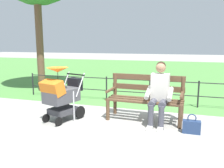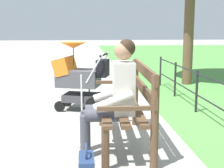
{
  "view_description": "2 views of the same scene",
  "coord_description": "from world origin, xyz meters",
  "px_view_note": "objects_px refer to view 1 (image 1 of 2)",
  "views": [
    {
      "loc": [
        -1.48,
        4.73,
        1.65
      ],
      "look_at": [
        -0.01,
        0.04,
        0.77
      ],
      "focal_mm": 37.2,
      "sensor_mm": 36.0,
      "label": 1
    },
    {
      "loc": [
        -4.45,
        0.45,
        1.4
      ],
      "look_at": [
        0.02,
        0.03,
        0.61
      ],
      "focal_mm": 51.93,
      "sensor_mm": 36.0,
      "label": 2
    }
  ],
  "objects_px": {
    "handbag": "(191,126)",
    "person_on_bench": "(159,92)",
    "park_bench": "(146,96)",
    "stroller": "(61,93)"
  },
  "relations": [
    {
      "from": "park_bench",
      "to": "person_on_bench",
      "type": "xyz_separation_m",
      "value": [
        -0.31,
        0.22,
        0.15
      ]
    },
    {
      "from": "park_bench",
      "to": "handbag",
      "type": "relative_size",
      "value": 4.38
    },
    {
      "from": "stroller",
      "to": "handbag",
      "type": "height_order",
      "value": "stroller"
    },
    {
      "from": "park_bench",
      "to": "handbag",
      "type": "xyz_separation_m",
      "value": [
        -0.95,
        0.54,
        -0.4
      ]
    },
    {
      "from": "person_on_bench",
      "to": "stroller",
      "type": "distance_m",
      "value": 2.03
    },
    {
      "from": "handbag",
      "to": "person_on_bench",
      "type": "bearing_deg",
      "value": -26.05
    },
    {
      "from": "stroller",
      "to": "park_bench",
      "type": "bearing_deg",
      "value": -159.64
    },
    {
      "from": "park_bench",
      "to": "stroller",
      "type": "bearing_deg",
      "value": 20.36
    },
    {
      "from": "park_bench",
      "to": "stroller",
      "type": "distance_m",
      "value": 1.79
    },
    {
      "from": "stroller",
      "to": "handbag",
      "type": "relative_size",
      "value": 3.11
    }
  ]
}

